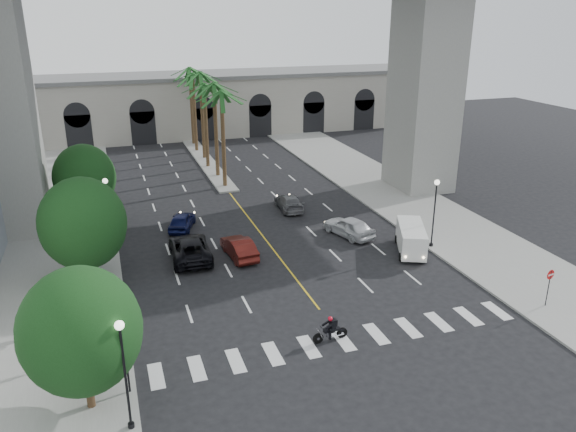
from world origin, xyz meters
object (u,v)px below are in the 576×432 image
(lamp_post_left_far, at_px, (108,206))
(car_b, at_px, (239,247))
(lamp_post_right, at_px, (435,207))
(car_e, at_px, (182,221))
(car_c, at_px, (190,248))
(pedestrian_a, at_px, (119,331))
(pedestrian_b, at_px, (34,322))
(do_not_enter_sign, at_px, (550,280))
(lamp_post_left_near, at_px, (124,366))
(cargo_van, at_px, (411,238))
(car_a, at_px, (349,227))
(traffic_signal_far, at_px, (120,306))
(car_d, at_px, (289,202))
(traffic_signal_near, at_px, (125,348))
(motorcycle_rider, at_px, (331,329))

(lamp_post_left_far, distance_m, car_b, 10.32)
(lamp_post_right, distance_m, car_b, 14.65)
(car_e, bearing_deg, car_c, 107.50)
(lamp_post_right, height_order, pedestrian_a, lamp_post_right)
(car_c, bearing_deg, pedestrian_b, 41.59)
(do_not_enter_sign, bearing_deg, lamp_post_left_near, 175.35)
(car_c, bearing_deg, do_not_enter_sign, 146.42)
(lamp_post_left_near, xyz_separation_m, pedestrian_a, (-0.10, 6.48, -2.14))
(car_e, xyz_separation_m, pedestrian_a, (-5.67, -16.38, 0.37))
(lamp_post_right, xyz_separation_m, cargo_van, (-1.92, -0.23, -2.09))
(car_a, height_order, do_not_enter_sign, do_not_enter_sign)
(lamp_post_left_near, distance_m, traffic_signal_far, 6.54)
(traffic_signal_far, bearing_deg, car_d, 49.79)
(traffic_signal_far, distance_m, do_not_enter_sign, 24.57)
(car_c, height_order, pedestrian_a, pedestrian_a)
(car_c, bearing_deg, lamp_post_left_far, -36.27)
(do_not_enter_sign, bearing_deg, lamp_post_left_far, 132.00)
(lamp_post_right, distance_m, do_not_enter_sign, 10.31)
(car_d, relative_size, pedestrian_b, 2.51)
(lamp_post_left_far, height_order, car_b, lamp_post_left_far)
(lamp_post_left_near, xyz_separation_m, pedestrian_b, (-4.43, 8.90, -2.15))
(car_d, relative_size, car_e, 1.12)
(pedestrian_b, bearing_deg, lamp_post_right, 45.84)
(car_d, bearing_deg, car_c, 41.63)
(lamp_post_left_near, relative_size, car_a, 1.15)
(lamp_post_left_far, height_order, car_d, lamp_post_left_far)
(car_e, distance_m, pedestrian_b, 17.17)
(traffic_signal_far, distance_m, car_d, 23.78)
(car_d, xyz_separation_m, pedestrian_a, (-15.51, -18.13, 0.40))
(traffic_signal_far, xyz_separation_m, car_b, (8.58, 9.49, -1.77))
(car_c, height_order, cargo_van, cargo_van)
(car_c, bearing_deg, car_a, -176.06)
(cargo_van, height_order, pedestrian_a, cargo_van)
(cargo_van, bearing_deg, pedestrian_a, -139.49)
(car_a, relative_size, car_c, 0.80)
(car_b, bearing_deg, lamp_post_left_far, -35.18)
(car_b, bearing_deg, car_e, -70.84)
(lamp_post_left_far, distance_m, lamp_post_right, 24.16)
(lamp_post_right, xyz_separation_m, car_d, (-7.39, 11.61, -2.55))
(lamp_post_left_near, bearing_deg, pedestrian_b, 116.44)
(traffic_signal_near, bearing_deg, car_d, 55.31)
(traffic_signal_far, bearing_deg, do_not_enter_sign, -8.41)
(lamp_post_left_far, bearing_deg, car_c, -38.65)
(car_b, bearing_deg, cargo_van, 160.05)
(cargo_van, relative_size, pedestrian_b, 2.75)
(car_d, bearing_deg, car_a, 112.48)
(traffic_signal_far, distance_m, pedestrian_b, 5.32)
(motorcycle_rider, xyz_separation_m, cargo_van, (10.11, 9.04, 0.46))
(lamp_post_right, height_order, car_e, lamp_post_right)
(lamp_post_left_near, distance_m, motorcycle_rider, 11.68)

